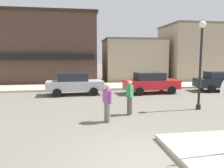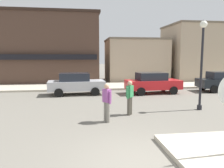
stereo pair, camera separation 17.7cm
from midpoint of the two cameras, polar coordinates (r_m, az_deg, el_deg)
The scene contains 11 objects.
ground_plane at distance 6.04m, azimuth 8.70°, elevation -19.68°, with size 160.00×160.00×0.00m, color #6B665B.
kerb_far at distance 19.67m, azimuth -4.14°, elevation -0.62°, with size 80.00×4.00×0.15m, color #B7AD99.
lamp_post at distance 11.97m, azimuth 21.84°, elevation 7.78°, with size 0.36×0.36×4.54m.
parked_car_nearest at distance 15.92m, azimuth -10.11°, elevation 0.13°, with size 4.10×2.07×1.56m.
parked_car_second at distance 16.53m, azimuth 9.81°, elevation 0.39°, with size 4.11×2.09×1.56m.
parked_car_third at distance 19.35m, azimuth 26.33°, elevation 0.72°, with size 4.12×2.12×1.56m.
pedestrian_crossing_near at distance 10.23m, azimuth 4.14°, elevation -3.31°, with size 0.41×0.49×1.61m.
pedestrian_crossing_far at distance 9.08m, azimuth -1.83°, elevation -4.63°, with size 0.36×0.53×1.61m.
building_corner_shop at distance 25.36m, azimuth -16.64°, elevation 8.81°, with size 10.52×7.93×7.19m.
building_storefront_left_near at distance 25.32m, azimuth 5.27°, elevation 6.26°, with size 6.67×5.17×4.70m.
building_storefront_left_mid at distance 27.98m, azimuth 21.29°, elevation 7.61°, with size 7.98×5.99×6.38m.
Camera 1 is at (-1.79, -5.11, 2.71)m, focal length 35.00 mm.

